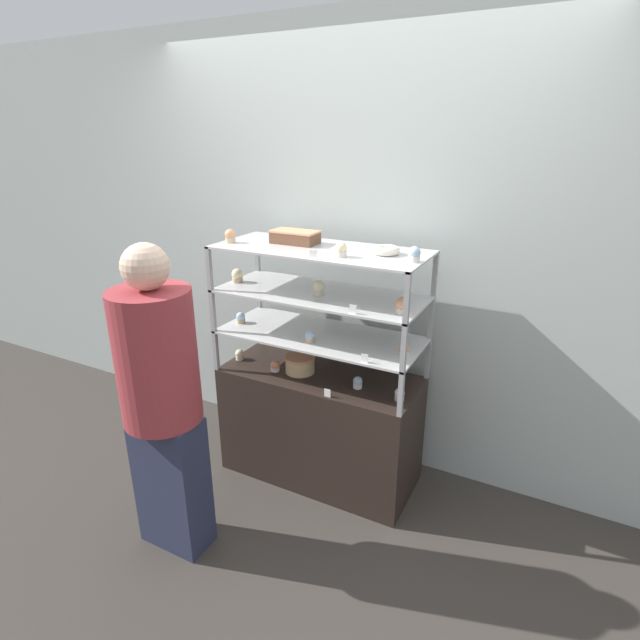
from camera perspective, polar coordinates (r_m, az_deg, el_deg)
ground_plane at (r=3.25m, az=-0.00°, el=-16.94°), size 20.00×20.00×0.00m
back_wall at (r=3.00m, az=3.45°, el=7.50°), size 8.00×0.05×2.60m
display_base at (r=3.05m, az=-0.00°, el=-11.85°), size 1.14×0.48×0.68m
display_riser_lower at (r=2.79m, az=-0.00°, el=-1.93°), size 1.14×0.48×0.24m
display_riser_middle at (r=2.70m, az=-0.00°, el=2.84°), size 1.14×0.48×0.24m
display_riser_upper at (r=2.64m, az=-0.00°, el=7.87°), size 1.14×0.48×0.24m
layer_cake_centerpiece at (r=2.88m, az=-2.30°, el=-5.04°), size 0.17×0.17×0.10m
sheet_cake_frosted at (r=2.76m, az=-2.87°, el=9.46°), size 0.26×0.14×0.07m
cupcake_0 at (r=3.08m, az=-9.17°, el=-3.94°), size 0.05×0.05×0.07m
cupcake_1 at (r=2.91m, az=-5.15°, el=-5.27°), size 0.05×0.05×0.07m
cupcake_2 at (r=2.72m, az=4.33°, el=-7.15°), size 0.05×0.05×0.07m
cupcake_3 at (r=2.63m, az=9.08°, el=-8.40°), size 0.05×0.05×0.07m
price_tag_0 at (r=2.63m, az=0.86°, el=-8.34°), size 0.04×0.00×0.04m
cupcake_4 at (r=2.97m, az=-9.05°, el=0.24°), size 0.05×0.05×0.07m
cupcake_5 at (r=2.67m, az=-1.21°, el=-1.87°), size 0.05×0.05×0.07m
cupcake_6 at (r=2.54m, az=9.56°, el=-3.41°), size 0.05×0.05×0.07m
price_tag_1 at (r=2.45m, az=5.12°, el=-4.38°), size 0.04×0.00×0.04m
cupcake_7 at (r=2.92m, az=-9.42°, el=5.02°), size 0.07×0.07×0.08m
cupcake_8 at (r=2.65m, az=-0.17°, el=3.65°), size 0.07×0.07×0.08m
cupcake_9 at (r=2.41m, az=9.38°, el=1.61°), size 0.07×0.07×0.08m
price_tag_2 at (r=2.38m, az=3.78°, el=1.24°), size 0.04×0.00×0.04m
cupcake_10 at (r=2.81m, az=-10.23°, el=9.41°), size 0.06×0.06×0.07m
cupcake_11 at (r=2.44m, az=2.44°, el=8.03°), size 0.06×0.06×0.07m
cupcake_12 at (r=2.38m, az=10.72°, el=7.37°), size 0.06×0.06×0.07m
price_tag_3 at (r=2.40m, az=-0.78°, el=7.50°), size 0.04×0.00×0.04m
donut_glazed at (r=2.52m, az=7.58°, el=7.91°), size 0.13×0.13×0.04m
customer_figure at (r=2.44m, az=-17.64°, el=-8.45°), size 0.36×0.36×1.56m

